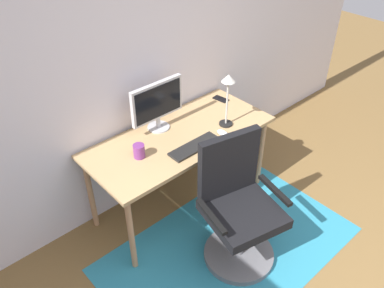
# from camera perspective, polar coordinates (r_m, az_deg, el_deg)

# --- Properties ---
(wall_back) EXTENTS (6.00, 0.10, 2.60)m
(wall_back) POSITION_cam_1_polar(r_m,az_deg,el_deg) (3.07, -9.33, 12.07)
(wall_back) COLOR silver
(wall_back) RESTS_ON ground
(area_rug) EXTENTS (1.95, 1.20, 0.01)m
(area_rug) POSITION_cam_1_polar(r_m,az_deg,el_deg) (3.27, 5.34, -14.67)
(area_rug) COLOR teal
(area_rug) RESTS_ON ground
(desk) EXTENTS (1.54, 0.68, 0.73)m
(desk) POSITION_cam_1_polar(r_m,az_deg,el_deg) (3.18, -1.67, 0.25)
(desk) COLOR tan
(desk) RESTS_ON ground
(monitor) EXTENTS (0.47, 0.18, 0.40)m
(monitor) POSITION_cam_1_polar(r_m,az_deg,el_deg) (3.12, -5.01, 5.88)
(monitor) COLOR #B2B2B7
(monitor) RESTS_ON desk
(keyboard) EXTENTS (0.43, 0.13, 0.02)m
(keyboard) POSITION_cam_1_polar(r_m,az_deg,el_deg) (3.01, 0.39, -0.36)
(keyboard) COLOR black
(keyboard) RESTS_ON desk
(computer_mouse) EXTENTS (0.06, 0.10, 0.03)m
(computer_mouse) POSITION_cam_1_polar(r_m,az_deg,el_deg) (3.15, 4.40, 1.60)
(computer_mouse) COLOR white
(computer_mouse) RESTS_ON desk
(coffee_cup) EXTENTS (0.09, 0.09, 0.11)m
(coffee_cup) POSITION_cam_1_polar(r_m,az_deg,el_deg) (2.91, -7.60, -1.01)
(coffee_cup) COLOR #713077
(coffee_cup) RESTS_ON desk
(cell_phone) EXTENTS (0.09, 0.15, 0.01)m
(cell_phone) POSITION_cam_1_polar(r_m,az_deg,el_deg) (3.62, 4.15, 6.45)
(cell_phone) COLOR black
(cell_phone) RESTS_ON desk
(desk_lamp) EXTENTS (0.11, 0.11, 0.45)m
(desk_lamp) POSITION_cam_1_polar(r_m,az_deg,el_deg) (3.11, 5.16, 7.82)
(desk_lamp) COLOR black
(desk_lamp) RESTS_ON desk
(office_chair) EXTENTS (0.64, 0.59, 1.02)m
(office_chair) POSITION_cam_1_polar(r_m,az_deg,el_deg) (2.95, 6.56, -9.83)
(office_chair) COLOR slate
(office_chair) RESTS_ON ground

